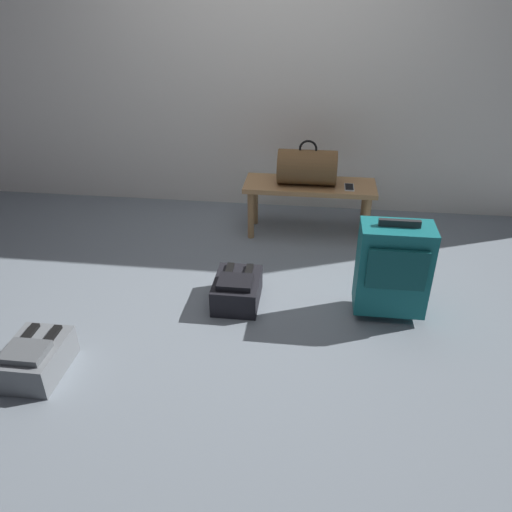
{
  "coord_description": "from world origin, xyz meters",
  "views": [
    {
      "loc": [
        0.4,
        -2.6,
        1.85
      ],
      "look_at": [
        0.06,
        0.17,
        0.25
      ],
      "focal_mm": 35.36,
      "sensor_mm": 36.0,
      "label": 1
    }
  ],
  "objects": [
    {
      "name": "bench",
      "position": [
        0.37,
        1.03,
        0.36
      ],
      "size": [
        1.0,
        0.36,
        0.42
      ],
      "color": "#A87A4C",
      "rests_on": "ground"
    },
    {
      "name": "backpack_dark",
      "position": [
        -0.04,
        0.01,
        0.09
      ],
      "size": [
        0.28,
        0.38,
        0.21
      ],
      "color": "black",
      "rests_on": "ground"
    },
    {
      "name": "ground_plane",
      "position": [
        0.0,
        0.0,
        0.0
      ],
      "size": [
        6.6,
        6.6,
        0.0
      ],
      "primitive_type": "plane",
      "color": "slate"
    },
    {
      "name": "duffel_bag_brown",
      "position": [
        0.34,
        1.03,
        0.55
      ],
      "size": [
        0.44,
        0.26,
        0.34
      ],
      "color": "brown",
      "rests_on": "bench"
    },
    {
      "name": "cell_phone",
      "position": [
        0.67,
        0.98,
        0.43
      ],
      "size": [
        0.07,
        0.14,
        0.01
      ],
      "color": "silver",
      "rests_on": "bench"
    },
    {
      "name": "back_wall",
      "position": [
        0.0,
        1.6,
        1.4
      ],
      "size": [
        6.0,
        0.1,
        2.8
      ],
      "primitive_type": "cube",
      "color": "silver",
      "rests_on": "ground"
    },
    {
      "name": "backpack_grey",
      "position": [
        -0.98,
        -0.75,
        0.09
      ],
      "size": [
        0.28,
        0.38,
        0.21
      ],
      "color": "slate",
      "rests_on": "ground"
    },
    {
      "name": "suitcase_upright_teal",
      "position": [
        0.89,
        -0.01,
        0.33
      ],
      "size": [
        0.41,
        0.26,
        0.64
      ],
      "color": "#14666B",
      "rests_on": "ground"
    }
  ]
}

